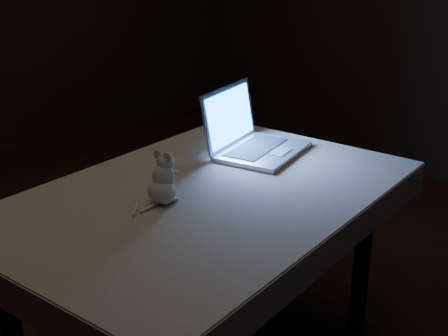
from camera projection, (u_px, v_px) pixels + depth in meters
floor at (157, 325)px, 2.41m from camera, size 5.00×5.00×0.00m
table at (206, 286)px, 2.05m from camera, size 1.44×1.09×0.69m
tablecloth at (211, 197)px, 2.01m from camera, size 1.60×1.30×0.10m
laptop at (264, 123)px, 2.22m from camera, size 0.44×0.42×0.24m
plush_mouse at (161, 178)px, 1.81m from camera, size 0.15×0.15×0.17m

